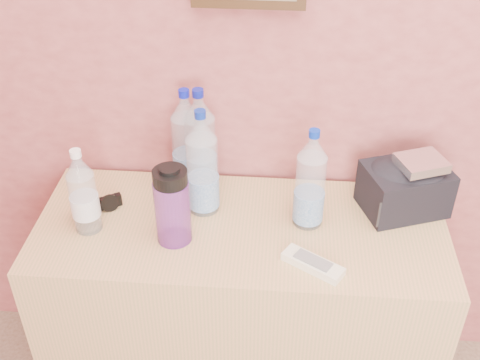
% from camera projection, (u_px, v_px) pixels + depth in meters
% --- Properties ---
extents(dresser, '(1.16, 0.49, 0.73)m').
position_uv_depth(dresser, '(241.00, 314.00, 1.91)').
color(dresser, '#AE804B').
rests_on(dresser, ground).
extents(pet_large_a, '(0.09, 0.09, 0.32)m').
position_uv_depth(pet_large_a, '(202.00, 167.00, 1.68)').
color(pet_large_a, white).
rests_on(pet_large_a, dresser).
extents(pet_large_b, '(0.09, 0.09, 0.32)m').
position_uv_depth(pet_large_b, '(187.00, 144.00, 1.78)').
color(pet_large_b, white).
rests_on(pet_large_b, dresser).
extents(pet_large_c, '(0.09, 0.09, 0.33)m').
position_uv_depth(pet_large_c, '(200.00, 146.00, 1.77)').
color(pet_large_c, white).
rests_on(pet_large_c, dresser).
extents(pet_large_d, '(0.08, 0.08, 0.30)m').
position_uv_depth(pet_large_d, '(310.00, 184.00, 1.64)').
color(pet_large_d, silver).
rests_on(pet_large_d, dresser).
extents(pet_small, '(0.07, 0.07, 0.26)m').
position_uv_depth(pet_small, '(83.00, 195.00, 1.63)').
color(pet_small, silver).
rests_on(pet_small, dresser).
extents(nalgene_bottle, '(0.10, 0.10, 0.24)m').
position_uv_depth(nalgene_bottle, '(172.00, 205.00, 1.59)').
color(nalgene_bottle, purple).
rests_on(nalgene_bottle, dresser).
extents(sunglasses, '(0.15, 0.12, 0.04)m').
position_uv_depth(sunglasses, '(97.00, 205.00, 1.74)').
color(sunglasses, black).
rests_on(sunglasses, dresser).
extents(ac_remote, '(0.17, 0.13, 0.02)m').
position_uv_depth(ac_remote, '(313.00, 264.00, 1.56)').
color(ac_remote, silver).
rests_on(ac_remote, dresser).
extents(toiletry_bag, '(0.27, 0.23, 0.16)m').
position_uv_depth(toiletry_bag, '(405.00, 186.00, 1.72)').
color(toiletry_bag, black).
rests_on(toiletry_bag, dresser).
extents(foil_packet, '(0.15, 0.14, 0.03)m').
position_uv_depth(foil_packet, '(421.00, 163.00, 1.65)').
color(foil_packet, silver).
rests_on(foil_packet, toiletry_bag).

